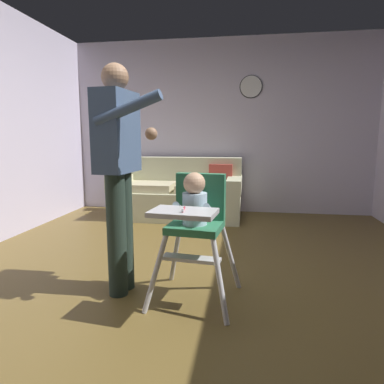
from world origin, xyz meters
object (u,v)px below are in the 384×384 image
(high_chair, at_px, (195,213))
(adult_standing, at_px, (119,167))
(couch, at_px, (178,194))
(wall_clock, at_px, (251,87))

(high_chair, xyz_separation_m, adult_standing, (-0.57, 0.05, 0.31))
(couch, distance_m, adult_standing, 2.58)
(couch, height_order, adult_standing, adult_standing)
(couch, distance_m, high_chair, 2.64)
(adult_standing, xyz_separation_m, wall_clock, (0.95, 2.98, 0.96))
(couch, relative_size, wall_clock, 5.51)
(couch, bearing_deg, wall_clock, 115.06)
(high_chair, bearing_deg, wall_clock, 179.12)
(high_chair, height_order, adult_standing, adult_standing)
(couch, height_order, wall_clock, wall_clock)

